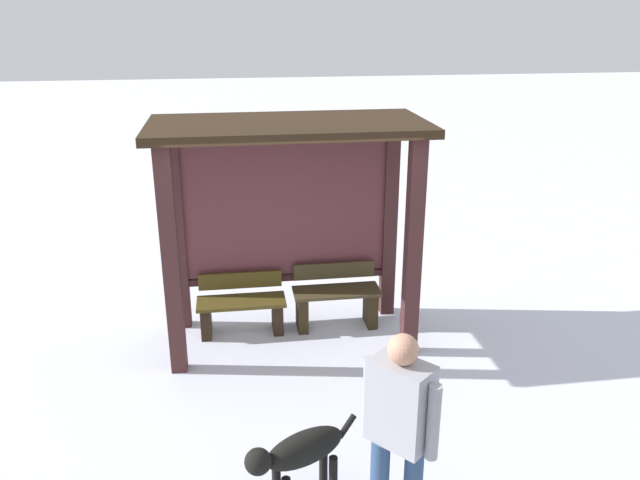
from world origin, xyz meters
TOP-DOWN VIEW (x-y plane):
  - ground_plane at (0.00, 0.00)m, footprint 60.00×60.00m
  - bus_shelter at (0.00, 0.17)m, footprint 2.95×1.44m
  - bench_left_inside at (-0.57, 0.24)m, footprint 1.05×0.40m
  - bench_center_inside at (0.57, 0.24)m, footprint 1.05×0.41m
  - person_walking at (0.46, -3.05)m, footprint 0.48×0.53m
  - dog at (-0.22, -2.69)m, footprint 0.92×0.52m

SIDE VIEW (x-z plane):
  - ground_plane at x=0.00m, z-range 0.00..0.00m
  - bench_left_inside at x=-0.57m, z-range -0.04..0.67m
  - bench_center_inside at x=0.57m, z-range -0.04..0.73m
  - dog at x=-0.22m, z-range 0.15..0.82m
  - person_walking at x=0.46m, z-range 0.14..1.79m
  - bus_shelter at x=0.00m, z-range 0.53..3.10m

